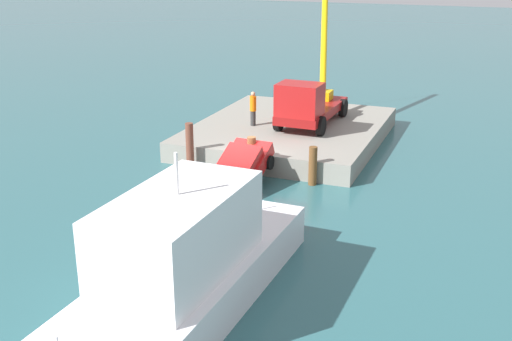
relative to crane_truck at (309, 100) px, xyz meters
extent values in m
plane|color=#2D6066|center=(6.57, -1.04, -2.40)|extent=(200.00, 200.00, 0.00)
cube|color=gray|center=(0.02, -1.04, -1.89)|extent=(11.47, 9.51, 1.02)
cube|color=maroon|center=(-0.49, 0.07, -0.65)|extent=(5.99, 2.45, 0.45)
cube|color=#AF1919|center=(1.64, 0.01, 0.39)|extent=(1.72, 2.24, 1.64)
cylinder|color=black|center=(1.61, 1.16, -0.88)|extent=(1.01, 0.33, 1.00)
cylinder|color=black|center=(1.55, -1.13, -0.88)|extent=(1.01, 0.33, 1.00)
cylinder|color=black|center=(-2.54, 1.27, -0.88)|extent=(1.01, 0.33, 1.00)
cylinder|color=black|center=(-2.60, -1.01, -0.88)|extent=(1.01, 0.33, 1.00)
cylinder|color=#E5B20C|center=(-4.90, -0.63, 2.75)|extent=(5.61, 1.92, 5.80)
cube|color=#E5B20C|center=(-2.27, 0.12, -0.18)|extent=(1.00, 1.00, 0.50)
cylinder|color=#4C4C19|center=(-7.53, -1.39, 2.16)|extent=(0.04, 0.04, 6.72)
cylinder|color=#323232|center=(1.08, -2.75, -0.98)|extent=(0.28, 0.28, 0.80)
cylinder|color=orange|center=(1.08, -2.75, -0.17)|extent=(0.34, 0.34, 0.80)
sphere|color=tan|center=(1.08, -2.75, 0.35)|extent=(0.23, 0.23, 0.23)
cube|color=red|center=(8.02, -0.78, -1.83)|extent=(4.42, 2.04, 2.54)
cube|color=red|center=(8.05, -0.78, -1.26)|extent=(2.54, 1.72, 1.49)
cylinder|color=black|center=(9.35, 0.05, -2.80)|extent=(0.87, 0.27, 0.86)
cylinder|color=black|center=(9.25, -1.75, -2.80)|extent=(0.87, 0.27, 0.86)
cylinder|color=black|center=(6.52, 0.21, -1.42)|extent=(0.87, 0.27, 0.86)
cylinder|color=black|center=(6.42, -1.59, -1.42)|extent=(0.87, 0.27, 0.86)
cube|color=white|center=(18.10, 1.55, -2.14)|extent=(13.00, 3.81, 2.16)
cube|color=white|center=(17.45, 1.56, 0.10)|extent=(5.48, 2.92, 2.32)
cylinder|color=white|center=(17.45, 1.56, 1.86)|extent=(0.10, 0.10, 1.20)
cylinder|color=silver|center=(12.93, 1.68, -0.56)|extent=(0.06, 0.06, 1.00)
cylinder|color=brown|center=(6.18, -3.93, -1.25)|extent=(0.37, 0.37, 2.30)
cylinder|color=brown|center=(6.32, -0.73, -1.39)|extent=(0.39, 0.39, 2.01)
cylinder|color=brown|center=(5.98, 2.06, -1.51)|extent=(0.37, 0.37, 1.77)
camera|label=1|loc=(31.63, 9.45, 7.59)|focal=44.51mm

